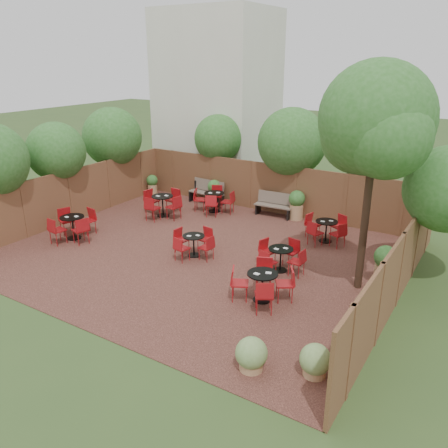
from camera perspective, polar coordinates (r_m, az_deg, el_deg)
The scene contains 13 objects.
ground at distance 14.82m, azimuth -2.82°, elevation -3.81°, with size 80.00×80.00×0.00m, color #354F23.
courtyard_paving at distance 14.82m, azimuth -2.83°, elevation -3.77°, with size 12.00×10.00×0.02m, color #331C15.
fence_back at distance 18.56m, azimuth 5.95°, elevation 4.40°, with size 12.00×0.08×2.00m, color #4F341D.
fence_left at distance 18.39m, azimuth -18.48°, elevation 3.29°, with size 0.08×10.00×2.00m, color #4F341D.
fence_right at distance 12.30m, azimuth 20.85°, elevation -5.36°, with size 0.08×10.00×2.00m, color #4F341D.
neighbour_building at distance 22.78m, azimuth -0.80°, elevation 15.13°, with size 5.00×4.00×8.00m, color silver.
overhang_foliage at distance 17.16m, azimuth -3.57°, elevation 9.07°, with size 15.72×10.71×2.69m.
courtyard_tree at distance 12.00m, azimuth 18.19°, elevation 11.41°, with size 2.91×2.83×5.97m.
park_bench_left at distance 19.77m, azimuth -2.07°, elevation 4.05°, with size 1.62×0.63×0.98m.
park_bench_right at distance 18.25m, azimuth 6.27°, elevation 2.47°, with size 1.54×0.59×0.93m.
bistro_tables at distance 15.66m, azimuth -2.44°, elevation -0.59°, with size 9.20×7.05×0.95m.
planters at distance 17.16m, azimuth 5.28°, elevation 1.73°, with size 11.67×4.34×1.15m.
low_shrubs at distance 10.03m, azimuth 10.83°, elevation -14.64°, with size 2.25×2.74×0.74m.
Camera 1 is at (7.78, -11.08, 6.05)m, focal length 36.94 mm.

